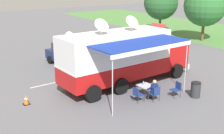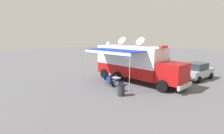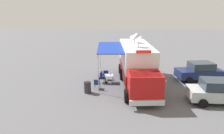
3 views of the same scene
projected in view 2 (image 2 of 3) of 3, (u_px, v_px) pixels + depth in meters
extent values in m
plane|color=#5B5B60|center=(130.00, 80.00, 18.61)|extent=(100.00, 100.00, 0.00)
cube|color=silver|center=(131.00, 73.00, 22.17)|extent=(0.33, 4.80, 0.01)
cube|color=#B71414|center=(130.00, 69.00, 18.41)|extent=(2.81, 7.30, 1.10)
cube|color=white|center=(130.00, 56.00, 18.16)|extent=(2.81, 7.30, 1.70)
cube|color=white|center=(130.00, 64.00, 18.31)|extent=(2.83, 7.32, 0.10)
cube|color=#B71414|center=(172.00, 73.00, 15.11)|extent=(2.39, 2.20, 1.70)
cube|color=#28333D|center=(175.00, 68.00, 14.88)|extent=(2.21, 1.56, 0.70)
cube|color=silver|center=(185.00, 86.00, 14.48)|extent=(2.38, 0.30, 0.36)
cylinder|color=black|center=(176.00, 81.00, 16.28)|extent=(0.34, 1.01, 1.00)
cylinder|color=black|center=(162.00, 86.00, 14.55)|extent=(0.34, 1.01, 1.00)
cylinder|color=black|center=(133.00, 73.00, 19.77)|extent=(0.34, 1.01, 1.00)
cylinder|color=black|center=(118.00, 76.00, 18.03)|extent=(0.34, 1.01, 1.00)
cylinder|color=black|center=(120.00, 70.00, 21.15)|extent=(0.34, 1.01, 1.00)
cylinder|color=black|center=(104.00, 74.00, 19.41)|extent=(0.34, 1.01, 1.00)
cube|color=white|center=(130.00, 47.00, 18.01)|extent=(2.81, 7.30, 0.10)
cube|color=red|center=(164.00, 47.00, 15.39)|extent=(1.11, 0.33, 0.20)
cylinder|color=silver|center=(122.00, 44.00, 18.71)|extent=(0.10, 0.10, 0.45)
cone|color=silver|center=(121.00, 40.00, 18.54)|extent=(0.76, 0.93, 0.81)
cylinder|color=silver|center=(141.00, 45.00, 17.08)|extent=(0.10, 0.10, 0.45)
cone|color=silver|center=(140.00, 40.00, 16.90)|extent=(0.76, 0.93, 0.81)
sphere|color=white|center=(108.00, 43.00, 20.20)|extent=(0.44, 0.44, 0.44)
cube|color=#193399|center=(114.00, 50.00, 16.41)|extent=(2.45, 5.85, 0.06)
cube|color=white|center=(105.00, 52.00, 15.70)|extent=(0.33, 5.76, 0.24)
cylinder|color=silver|center=(130.00, 73.00, 14.09)|extent=(0.05, 0.05, 3.25)
cylinder|color=silver|center=(87.00, 65.00, 17.91)|extent=(0.05, 0.05, 3.25)
cube|color=silver|center=(115.00, 78.00, 16.55)|extent=(0.83, 0.83, 0.03)
cylinder|color=#333338|center=(121.00, 82.00, 16.61)|extent=(0.03, 0.03, 0.70)
cylinder|color=#333338|center=(115.00, 83.00, 16.10)|extent=(0.03, 0.03, 0.70)
cylinder|color=#333338|center=(115.00, 80.00, 17.13)|extent=(0.03, 0.03, 0.70)
cylinder|color=#333338|center=(110.00, 82.00, 16.61)|extent=(0.03, 0.03, 0.70)
cylinder|color=#4C99D8|center=(116.00, 76.00, 16.65)|extent=(0.07, 0.07, 0.20)
cylinder|color=white|center=(116.00, 75.00, 16.63)|extent=(0.04, 0.04, 0.02)
cube|color=navy|center=(110.00, 82.00, 16.09)|extent=(0.50, 0.50, 0.04)
cube|color=navy|center=(108.00, 80.00, 15.90)|extent=(0.06, 0.48, 0.44)
cylinder|color=#333338|center=(110.00, 84.00, 16.43)|extent=(0.02, 0.02, 0.42)
cylinder|color=#333338|center=(113.00, 85.00, 16.13)|extent=(0.02, 0.02, 0.42)
cylinder|color=#333338|center=(107.00, 85.00, 16.13)|extent=(0.02, 0.02, 0.42)
cylinder|color=#333338|center=(110.00, 86.00, 15.82)|extent=(0.02, 0.02, 0.42)
cube|color=navy|center=(107.00, 80.00, 16.94)|extent=(0.50, 0.50, 0.04)
cube|color=navy|center=(106.00, 77.00, 17.05)|extent=(0.48, 0.06, 0.44)
cylinder|color=#333338|center=(111.00, 82.00, 16.97)|extent=(0.02, 0.02, 0.42)
cylinder|color=#333338|center=(107.00, 83.00, 16.67)|extent=(0.02, 0.02, 0.42)
cylinder|color=#333338|center=(107.00, 81.00, 17.28)|extent=(0.02, 0.02, 0.42)
cylinder|color=#333338|center=(104.00, 82.00, 16.98)|extent=(0.02, 0.02, 0.42)
cube|color=navy|center=(119.00, 86.00, 14.88)|extent=(0.53, 0.53, 0.04)
cube|color=navy|center=(121.00, 84.00, 14.66)|extent=(0.48, 0.09, 0.44)
cylinder|color=#333338|center=(116.00, 88.00, 14.96)|extent=(0.02, 0.02, 0.42)
cylinder|color=#333338|center=(120.00, 88.00, 15.22)|extent=(0.02, 0.02, 0.42)
cylinder|color=#333338|center=(119.00, 90.00, 14.61)|extent=(0.02, 0.02, 0.42)
cylinder|color=#333338|center=(123.00, 89.00, 14.87)|extent=(0.02, 0.02, 0.42)
cube|color=navy|center=(110.00, 79.00, 16.04)|extent=(0.26, 0.37, 0.56)
sphere|color=tan|center=(110.00, 75.00, 15.96)|extent=(0.22, 0.22, 0.22)
cylinder|color=navy|center=(109.00, 78.00, 16.27)|extent=(0.43, 0.11, 0.34)
cylinder|color=navy|center=(113.00, 79.00, 15.95)|extent=(0.43, 0.11, 0.34)
cylinder|color=#383323|center=(111.00, 82.00, 16.28)|extent=(0.39, 0.15, 0.13)
cylinder|color=#383323|center=(112.00, 84.00, 16.45)|extent=(0.11, 0.11, 0.42)
cube|color=black|center=(113.00, 85.00, 16.52)|extent=(0.24, 0.11, 0.07)
cylinder|color=#383323|center=(112.00, 82.00, 16.14)|extent=(0.39, 0.15, 0.13)
cylinder|color=#383323|center=(114.00, 84.00, 16.31)|extent=(0.11, 0.11, 0.42)
cube|color=black|center=(114.00, 86.00, 16.38)|extent=(0.24, 0.11, 0.07)
cylinder|color=#2D2D33|center=(121.00, 90.00, 13.73)|extent=(0.56, 0.56, 0.85)
cylinder|color=black|center=(121.00, 85.00, 13.65)|extent=(0.57, 0.57, 0.06)
cube|color=black|center=(99.00, 71.00, 23.04)|extent=(0.36, 0.36, 0.03)
cone|color=orange|center=(99.00, 69.00, 22.98)|extent=(0.26, 0.26, 0.55)
cylinder|color=white|center=(99.00, 69.00, 22.98)|extent=(0.17, 0.17, 0.06)
cube|color=#B2B5BA|center=(197.00, 73.00, 18.89)|extent=(4.30, 2.06, 0.76)
cube|color=#28333D|center=(197.00, 66.00, 18.67)|extent=(2.20, 1.73, 0.68)
cylinder|color=black|center=(194.00, 73.00, 20.45)|extent=(0.65, 0.26, 0.64)
cylinder|color=black|center=(211.00, 76.00, 19.07)|extent=(0.65, 0.26, 0.64)
cylinder|color=black|center=(182.00, 76.00, 18.85)|extent=(0.65, 0.26, 0.64)
cylinder|color=black|center=(199.00, 80.00, 17.47)|extent=(0.65, 0.26, 0.64)
cube|color=navy|center=(160.00, 66.00, 22.79)|extent=(4.38, 2.28, 0.76)
cube|color=#28333D|center=(160.00, 61.00, 22.78)|extent=(2.27, 1.83, 0.68)
cylinder|color=black|center=(161.00, 72.00, 21.31)|extent=(0.66, 0.29, 0.64)
cylinder|color=black|center=(148.00, 70.00, 22.47)|extent=(0.66, 0.29, 0.64)
cylinder|color=black|center=(170.00, 69.00, 23.24)|extent=(0.66, 0.29, 0.64)
cylinder|color=black|center=(158.00, 67.00, 24.41)|extent=(0.66, 0.29, 0.64)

